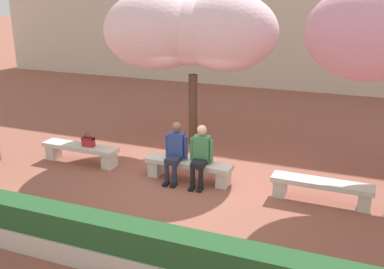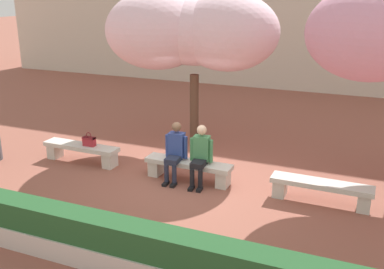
{
  "view_description": "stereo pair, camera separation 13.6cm",
  "coord_description": "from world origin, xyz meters",
  "px_view_note": "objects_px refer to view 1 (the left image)",
  "views": [
    {
      "loc": [
        3.47,
        -8.4,
        4.01
      ],
      "look_at": [
        -0.0,
        0.2,
        1.0
      ],
      "focal_mm": 42.0,
      "sensor_mm": 36.0,
      "label": 1
    },
    {
      "loc": [
        3.6,
        -8.35,
        4.01
      ],
      "look_at": [
        -0.0,
        0.2,
        1.0
      ],
      "focal_mm": 42.0,
      "sensor_mm": 36.0,
      "label": 2
    }
  ],
  "objects_px": {
    "person_seated_left": "(175,150)",
    "cherry_tree_main": "(189,31)",
    "stone_bench_west_end": "(80,151)",
    "handbag": "(88,141)",
    "stone_bench_near_west": "(189,167)",
    "stone_bench_center": "(322,188)",
    "person_seated_right": "(201,153)"
  },
  "relations": [
    {
      "from": "stone_bench_near_west",
      "to": "person_seated_left",
      "type": "relative_size",
      "value": 1.52
    },
    {
      "from": "person_seated_left",
      "to": "cherry_tree_main",
      "type": "bearing_deg",
      "value": 104.9
    },
    {
      "from": "stone_bench_near_west",
      "to": "person_seated_right",
      "type": "relative_size",
      "value": 1.52
    },
    {
      "from": "person_seated_left",
      "to": "person_seated_right",
      "type": "relative_size",
      "value": 1.0
    },
    {
      "from": "handbag",
      "to": "stone_bench_center",
      "type": "bearing_deg",
      "value": -0.06
    },
    {
      "from": "stone_bench_west_end",
      "to": "cherry_tree_main",
      "type": "distance_m",
      "value": 3.99
    },
    {
      "from": "stone_bench_center",
      "to": "person_seated_right",
      "type": "bearing_deg",
      "value": -178.79
    },
    {
      "from": "cherry_tree_main",
      "to": "stone_bench_west_end",
      "type": "bearing_deg",
      "value": -130.75
    },
    {
      "from": "handbag",
      "to": "stone_bench_near_west",
      "type": "bearing_deg",
      "value": -0.14
    },
    {
      "from": "cherry_tree_main",
      "to": "stone_bench_near_west",
      "type": "bearing_deg",
      "value": -68.12
    },
    {
      "from": "handbag",
      "to": "cherry_tree_main",
      "type": "distance_m",
      "value": 3.69
    },
    {
      "from": "stone_bench_west_end",
      "to": "person_seated_left",
      "type": "relative_size",
      "value": 1.52
    },
    {
      "from": "person_seated_left",
      "to": "cherry_tree_main",
      "type": "relative_size",
      "value": 0.3
    },
    {
      "from": "stone_bench_center",
      "to": "handbag",
      "type": "xyz_separation_m",
      "value": [
        -5.39,
        0.01,
        0.27
      ]
    },
    {
      "from": "stone_bench_west_end",
      "to": "handbag",
      "type": "xyz_separation_m",
      "value": [
        0.25,
        0.01,
        0.27
      ]
    },
    {
      "from": "stone_bench_near_west",
      "to": "stone_bench_center",
      "type": "height_order",
      "value": "same"
    },
    {
      "from": "person_seated_right",
      "to": "handbag",
      "type": "height_order",
      "value": "person_seated_right"
    },
    {
      "from": "stone_bench_near_west",
      "to": "handbag",
      "type": "distance_m",
      "value": 2.59
    },
    {
      "from": "person_seated_right",
      "to": "person_seated_left",
      "type": "bearing_deg",
      "value": -179.98
    },
    {
      "from": "person_seated_left",
      "to": "handbag",
      "type": "bearing_deg",
      "value": 178.51
    },
    {
      "from": "person_seated_left",
      "to": "person_seated_right",
      "type": "distance_m",
      "value": 0.59
    },
    {
      "from": "stone_bench_center",
      "to": "person_seated_right",
      "type": "height_order",
      "value": "person_seated_right"
    },
    {
      "from": "person_seated_right",
      "to": "cherry_tree_main",
      "type": "distance_m",
      "value": 3.46
    },
    {
      "from": "person_seated_right",
      "to": "stone_bench_near_west",
      "type": "bearing_deg",
      "value": 169.95
    },
    {
      "from": "stone_bench_near_west",
      "to": "person_seated_left",
      "type": "height_order",
      "value": "person_seated_left"
    },
    {
      "from": "stone_bench_west_end",
      "to": "person_seated_right",
      "type": "xyz_separation_m",
      "value": [
        3.12,
        -0.05,
        0.39
      ]
    },
    {
      "from": "person_seated_right",
      "to": "handbag",
      "type": "distance_m",
      "value": 2.88
    },
    {
      "from": "stone_bench_center",
      "to": "person_seated_right",
      "type": "xyz_separation_m",
      "value": [
        -2.52,
        -0.05,
        0.39
      ]
    },
    {
      "from": "person_seated_left",
      "to": "cherry_tree_main",
      "type": "xyz_separation_m",
      "value": [
        -0.61,
        2.29,
        2.3
      ]
    },
    {
      "from": "stone_bench_near_west",
      "to": "person_seated_left",
      "type": "xyz_separation_m",
      "value": [
        -0.29,
        -0.05,
        0.39
      ]
    },
    {
      "from": "stone_bench_west_end",
      "to": "stone_bench_near_west",
      "type": "bearing_deg",
      "value": 0.0
    },
    {
      "from": "stone_bench_west_end",
      "to": "person_seated_left",
      "type": "xyz_separation_m",
      "value": [
        2.53,
        -0.05,
        0.39
      ]
    }
  ]
}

